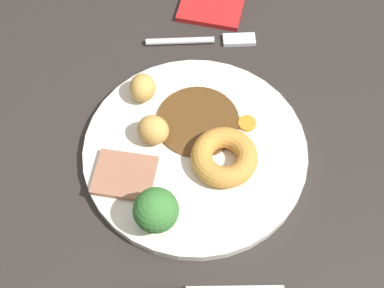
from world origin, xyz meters
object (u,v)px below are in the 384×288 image
object	(u,v)px
meat_slice_main	(121,174)
broccoli_floret	(152,211)
fork	(202,40)
roast_potato_left	(150,130)
yorkshire_pudding	(221,157)
dinner_plate	(192,151)
roast_potato_right	(139,88)
carrot_coin_front	(244,124)

from	to	relation	value
meat_slice_main	broccoli_floret	bearing A→B (deg)	31.70
fork	roast_potato_left	bearing A→B (deg)	-113.78
yorkshire_pudding	fork	size ratio (longest dim) A/B	0.52
meat_slice_main	yorkshire_pudding	bearing A→B (deg)	95.45
broccoli_floret	fork	distance (cm)	28.16
yorkshire_pudding	roast_potato_left	size ratio (longest dim) A/B	2.04
dinner_plate	roast_potato_right	size ratio (longest dim) A/B	7.35
meat_slice_main	roast_potato_left	world-z (taller)	roast_potato_left
dinner_plate	broccoli_floret	xyz separation A→B (cm)	(9.22, -4.72, 3.92)
roast_potato_right	carrot_coin_front	xyz separation A→B (cm)	(5.01, 12.75, -1.49)
carrot_coin_front	dinner_plate	bearing A→B (deg)	-65.29
meat_slice_main	fork	xyz separation A→B (cm)	(-20.95, 10.71, -1.41)
broccoli_floret	carrot_coin_front	bearing A→B (deg)	137.31
meat_slice_main	yorkshire_pudding	size ratio (longest dim) A/B	0.88
roast_potato_left	meat_slice_main	bearing A→B (deg)	-35.36
dinner_plate	meat_slice_main	distance (cm)	9.09
yorkshire_pudding	broccoli_floret	world-z (taller)	broccoli_floret
roast_potato_right	meat_slice_main	bearing A→B (deg)	-11.32
meat_slice_main	dinner_plate	bearing A→B (deg)	110.98
dinner_plate	roast_potato_left	size ratio (longest dim) A/B	7.02
carrot_coin_front	broccoli_floret	xyz separation A→B (cm)	(12.25, -11.30, 3.01)
meat_slice_main	roast_potato_left	size ratio (longest dim) A/B	1.80
carrot_coin_front	yorkshire_pudding	bearing A→B (deg)	-32.90
yorkshire_pudding	broccoli_floret	bearing A→B (deg)	-48.28
fork	roast_potato_right	bearing A→B (deg)	-130.67
dinner_plate	fork	xyz separation A→B (cm)	(-17.72, 2.29, -0.31)
roast_potato_right	carrot_coin_front	bearing A→B (deg)	68.54
yorkshire_pudding	broccoli_floret	size ratio (longest dim) A/B	1.36
roast_potato_left	fork	size ratio (longest dim) A/B	0.25
meat_slice_main	roast_potato_right	distance (cm)	11.56
meat_slice_main	broccoli_floret	size ratio (longest dim) A/B	1.20
meat_slice_main	roast_potato_left	bearing A→B (deg)	144.64
roast_potato_left	broccoli_floret	distance (cm)	11.01
meat_slice_main	carrot_coin_front	size ratio (longest dim) A/B	3.10
meat_slice_main	carrot_coin_front	distance (cm)	16.25
yorkshire_pudding	roast_potato_left	world-z (taller)	roast_potato_left
dinner_plate	roast_potato_left	xyz separation A→B (cm)	(-1.70, -4.93, 2.53)
dinner_plate	fork	size ratio (longest dim) A/B	1.78
meat_slice_main	roast_potato_left	distance (cm)	6.21
carrot_coin_front	broccoli_floret	size ratio (longest dim) A/B	0.39
roast_potato_left	roast_potato_right	distance (cm)	6.46
yorkshire_pudding	carrot_coin_front	size ratio (longest dim) A/B	3.51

